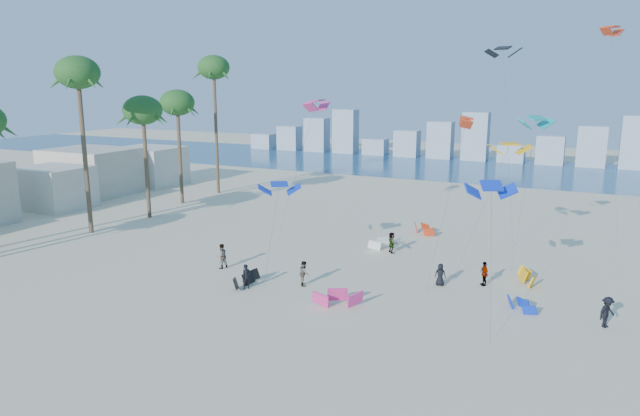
% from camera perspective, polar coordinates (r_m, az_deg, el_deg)
% --- Properties ---
extents(ground, '(220.00, 220.00, 0.00)m').
position_cam_1_polar(ground, '(31.89, -18.12, -13.05)').
color(ground, beige).
rests_on(ground, ground).
extents(ocean, '(220.00, 220.00, 0.00)m').
position_cam_1_polar(ocean, '(95.57, 13.14, 4.01)').
color(ocean, navy).
rests_on(ocean, ground).
extents(kitesurfer_near, '(0.66, 0.74, 1.69)m').
position_cam_1_polar(kitesurfer_near, '(38.30, -7.34, -6.81)').
color(kitesurfer_near, black).
rests_on(kitesurfer_near, ground).
extents(kitesurfer_mid, '(0.96, 1.03, 1.69)m').
position_cam_1_polar(kitesurfer_mid, '(38.69, -1.59, -6.51)').
color(kitesurfer_mid, gray).
rests_on(kitesurfer_mid, ground).
extents(kitesurfers_far, '(29.65, 10.50, 1.85)m').
position_cam_1_polar(kitesurfers_far, '(39.83, 10.63, -6.14)').
color(kitesurfers_far, black).
rests_on(kitesurfers_far, ground).
extents(grounded_kites, '(18.79, 21.32, 1.00)m').
position_cam_1_polar(grounded_kites, '(41.55, 7.38, -5.84)').
color(grounded_kites, black).
rests_on(grounded_kites, ground).
extents(flying_kites, '(38.70, 28.90, 18.49)m').
position_cam_1_polar(flying_kites, '(43.66, 16.34, 8.75)').
color(flying_kites, '#0B2EC7').
rests_on(flying_kites, ground).
extents(palm_row, '(7.67, 44.80, 16.60)m').
position_cam_1_polar(palm_row, '(55.88, -23.68, 9.81)').
color(palm_row, brown).
rests_on(palm_row, ground).
extents(beachfront_buildings, '(11.50, 43.00, 6.00)m').
position_cam_1_polar(beachfront_buildings, '(68.97, -26.68, 2.13)').
color(beachfront_buildings, beige).
rests_on(beachfront_buildings, ground).
extents(distant_skyline, '(85.00, 3.00, 8.40)m').
position_cam_1_polar(distant_skyline, '(105.16, 13.81, 6.41)').
color(distant_skyline, '#9EADBF').
rests_on(distant_skyline, ground).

